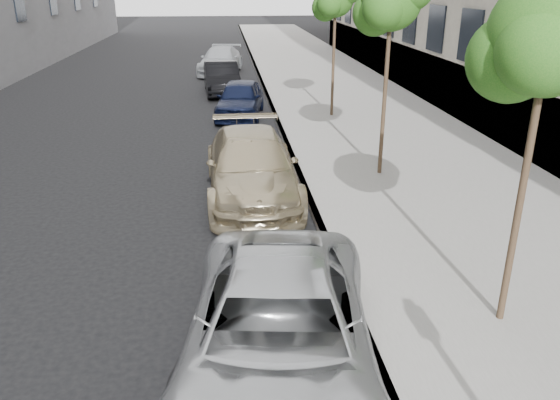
{
  "coord_description": "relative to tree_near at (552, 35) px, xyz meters",
  "views": [
    {
      "loc": [
        -0.64,
        -4.85,
        4.66
      ],
      "look_at": [
        0.15,
        3.0,
        1.5
      ],
      "focal_mm": 35.0,
      "sensor_mm": 36.0,
      "label": 1
    }
  ],
  "objects": [
    {
      "name": "sidewalk",
      "position": [
        1.07,
        22.5,
        -4.0
      ],
      "size": [
        6.4,
        72.0,
        0.14
      ],
      "primitive_type": "cube",
      "color": "gray",
      "rests_on": "ground"
    },
    {
      "name": "curb",
      "position": [
        -2.05,
        22.5,
        -4.0
      ],
      "size": [
        0.15,
        72.0,
        0.14
      ],
      "primitive_type": "cube",
      "color": "#9E9B93",
      "rests_on": "ground"
    },
    {
      "name": "tree_near",
      "position": [
        0.0,
        0.0,
        0.0
      ],
      "size": [
        1.78,
        1.58,
        4.82
      ],
      "color": "#38281C",
      "rests_on": "sidewalk"
    },
    {
      "name": "tree_mid",
      "position": [
        -0.0,
        6.5,
        0.2
      ],
      "size": [
        1.73,
        1.53,
        5.0
      ],
      "color": "#38281C",
      "rests_on": "sidewalk"
    },
    {
      "name": "minivan",
      "position": [
        -3.33,
        -0.83,
        -3.38
      ],
      "size": [
        2.92,
        5.27,
        1.4
      ],
      "primitive_type": "imported",
      "rotation": [
        0.0,
        0.0,
        -0.12
      ],
      "color": "#BCBEC1",
      "rests_on": "ground"
    },
    {
      "name": "suv",
      "position": [
        -3.33,
        5.57,
        -3.35
      ],
      "size": [
        2.11,
        5.03,
        1.45
      ],
      "primitive_type": "imported",
      "rotation": [
        0.0,
        0.0,
        0.02
      ],
      "color": "tan",
      "rests_on": "ground"
    },
    {
      "name": "sedan_blue",
      "position": [
        -3.33,
        13.67,
        -3.41
      ],
      "size": [
        2.1,
        4.07,
        1.33
      ],
      "primitive_type": "imported",
      "rotation": [
        0.0,
        0.0,
        -0.14
      ],
      "color": "black",
      "rests_on": "ground"
    },
    {
      "name": "sedan_black",
      "position": [
        -3.99,
        18.28,
        -3.39
      ],
      "size": [
        1.73,
        4.22,
        1.36
      ],
      "primitive_type": "imported",
      "rotation": [
        0.0,
        0.0,
        0.07
      ],
      "color": "black",
      "rests_on": "ground"
    },
    {
      "name": "sedan_rear",
      "position": [
        -4.04,
        23.99,
        -3.38
      ],
      "size": [
        2.69,
        5.04,
        1.39
      ],
      "primitive_type": "imported",
      "rotation": [
        0.0,
        0.0,
        -0.16
      ],
      "color": "#B2B6BB",
      "rests_on": "ground"
    }
  ]
}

